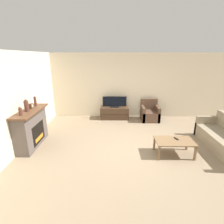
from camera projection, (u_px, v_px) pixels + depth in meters
name	position (u px, v px, depth m)	size (l,w,h in m)	color
ground_plane	(136.00, 148.00, 5.07)	(24.00, 24.00, 0.00)	#89755B
wall_back	(129.00, 86.00, 7.41)	(12.00, 0.06, 2.70)	beige
wall_left	(15.00, 103.00, 4.69)	(0.06, 12.00, 2.70)	beige
fireplace	(31.00, 128.00, 5.09)	(0.52, 1.49, 1.10)	#564C47
mantel_vase_left	(20.00, 112.00, 4.47)	(0.09, 0.09, 0.22)	#512D23
mantel_vase_centre_left	(26.00, 106.00, 4.77)	(0.12, 0.12, 0.34)	#512D23
mantel_vase_right	(35.00, 101.00, 5.31)	(0.08, 0.08, 0.30)	#512D23
mantel_clock	(31.00, 106.00, 5.05)	(0.08, 0.11, 0.15)	brown
tv_stand	(114.00, 113.00, 7.44)	(1.19, 0.51, 0.50)	#422D1E
tv	(115.00, 102.00, 7.30)	(0.99, 0.18, 0.46)	black
armchair	(150.00, 113.00, 7.27)	(0.70, 0.76, 0.85)	brown
coffee_table	(174.00, 142.00, 4.64)	(1.00, 0.61, 0.42)	brown
remote	(176.00, 139.00, 4.70)	(0.09, 0.15, 0.02)	black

